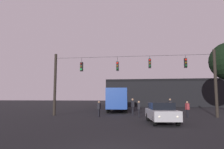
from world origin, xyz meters
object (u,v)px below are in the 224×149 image
object	(u,v)px
car_near_right	(161,112)
pedestrian_crossing_right	(139,108)
pedestrian_crossing_left	(99,108)
pedestrian_crossing_center	(170,105)
city_bus	(118,97)
pedestrian_trailing	(133,106)
pedestrian_near_bus	(187,109)

from	to	relation	value
car_near_right	pedestrian_crossing_right	world-z (taller)	pedestrian_crossing_right
pedestrian_crossing_left	pedestrian_crossing_center	bearing A→B (deg)	26.32
city_bus	pedestrian_crossing_left	world-z (taller)	city_bus
pedestrian_crossing_center	pedestrian_trailing	world-z (taller)	pedestrian_trailing
pedestrian_near_bus	pedestrian_trailing	distance (m)	5.40
pedestrian_crossing_left	pedestrian_near_bus	world-z (taller)	pedestrian_near_bus
pedestrian_trailing	car_near_right	bearing A→B (deg)	-68.73
pedestrian_trailing	pedestrian_near_bus	bearing A→B (deg)	-18.18
pedestrian_crossing_right	pedestrian_near_bus	world-z (taller)	pedestrian_crossing_right
pedestrian_crossing_left	pedestrian_trailing	distance (m)	3.71
pedestrian_crossing_center	pedestrian_crossing_right	world-z (taller)	pedestrian_crossing_center
pedestrian_crossing_center	pedestrian_crossing_right	xyz separation A→B (m)	(-3.38, -3.81, -0.13)
city_bus	pedestrian_crossing_right	size ratio (longest dim) A/B	7.16
pedestrian_crossing_left	pedestrian_near_bus	xyz separation A→B (m)	(8.33, 0.19, 0.00)
pedestrian_trailing	pedestrian_crossing_right	bearing A→B (deg)	-72.56
city_bus	pedestrian_crossing_right	distance (m)	10.02
pedestrian_crossing_left	pedestrian_crossing_center	size ratio (longest dim) A/B	0.87
pedestrian_near_bus	pedestrian_trailing	size ratio (longest dim) A/B	0.87
pedestrian_crossing_left	pedestrian_near_bus	bearing A→B (deg)	1.32
car_near_right	pedestrian_trailing	world-z (taller)	pedestrian_trailing
city_bus	pedestrian_crossing_left	distance (m)	9.40
car_near_right	pedestrian_crossing_right	distance (m)	4.25
city_bus	car_near_right	xyz separation A→B (m)	(4.61, -13.43, -1.07)
city_bus	pedestrian_crossing_left	bearing A→B (deg)	-95.69
car_near_right	pedestrian_crossing_center	distance (m)	7.90
pedestrian_near_bus	pedestrian_crossing_right	bearing A→B (deg)	-174.58
pedestrian_crossing_right	pedestrian_near_bus	size ratio (longest dim) A/B	1.02
car_near_right	pedestrian_crossing_left	xyz separation A→B (m)	(-5.54, 4.13, 0.06)
pedestrian_trailing	pedestrian_crossing_left	bearing A→B (deg)	-149.60
pedestrian_crossing_center	pedestrian_trailing	xyz separation A→B (m)	(-4.04, -1.71, 0.01)
pedestrian_crossing_center	pedestrian_trailing	bearing A→B (deg)	-157.12
pedestrian_crossing_center	pedestrian_crossing_right	distance (m)	5.10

